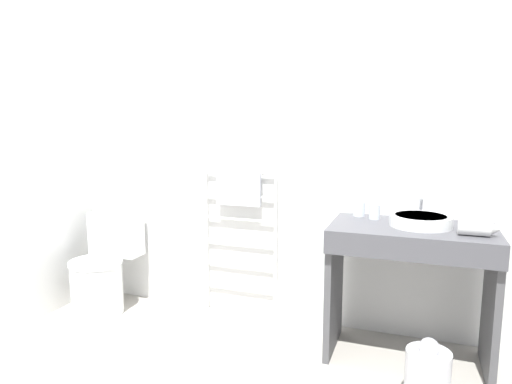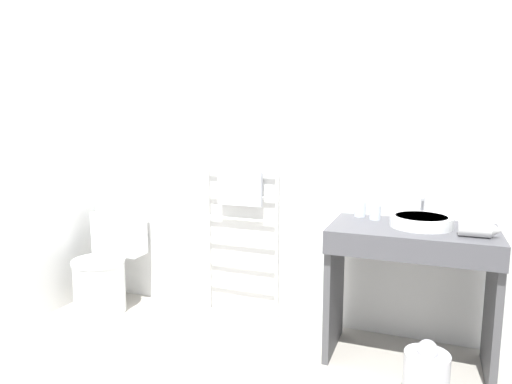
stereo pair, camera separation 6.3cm
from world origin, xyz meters
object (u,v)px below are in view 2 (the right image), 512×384
at_px(cup_near_wall, 360,209).
at_px(toilet, 106,270).
at_px(hair_dryer, 477,228).
at_px(trash_bin, 426,379).
at_px(cup_near_edge, 375,212).
at_px(towel_radiator, 241,211).
at_px(sink_basin, 421,221).

bearing_deg(cup_near_wall, toilet, -173.63).
distance_m(hair_dryer, trash_bin, 0.83).
relative_size(cup_near_wall, cup_near_edge, 1.05).
height_order(toilet, towel_radiator, towel_radiator).
xyz_separation_m(toilet, cup_near_edge, (1.99, 0.15, 0.57)).
xyz_separation_m(sink_basin, cup_near_edge, (-0.28, 0.11, 0.01)).
bearing_deg(towel_radiator, sink_basin, -10.68).
bearing_deg(cup_near_edge, trash_bin, -59.87).
distance_m(toilet, cup_near_wall, 1.98).
height_order(towel_radiator, sink_basin, towel_radiator).
xyz_separation_m(toilet, sink_basin, (2.27, 0.04, 0.56)).
distance_m(cup_near_edge, trash_bin, 1.00).
relative_size(towel_radiator, sink_basin, 3.13).
distance_m(towel_radiator, cup_near_edge, 0.98).
xyz_separation_m(sink_basin, trash_bin, (0.07, -0.49, -0.71)).
bearing_deg(cup_near_wall, hair_dryer, -24.12).
xyz_separation_m(toilet, towel_radiator, (1.02, 0.28, 0.48)).
distance_m(sink_basin, cup_near_wall, 0.41).
height_order(towel_radiator, trash_bin, towel_radiator).
bearing_deg(hair_dryer, trash_bin, -120.63).
height_order(sink_basin, cup_near_wall, cup_near_wall).
height_order(towel_radiator, cup_near_wall, towel_radiator).
bearing_deg(toilet, towel_radiator, 15.16).
bearing_deg(cup_near_wall, towel_radiator, 175.69).
distance_m(sink_basin, hair_dryer, 0.31).
height_order(cup_near_wall, hair_dryer, cup_near_wall).
bearing_deg(hair_dryer, sink_basin, 155.94).
bearing_deg(trash_bin, cup_near_edge, 120.13).
relative_size(toilet, trash_bin, 2.00).
relative_size(sink_basin, cup_near_wall, 3.65).
xyz_separation_m(cup_near_wall, hair_dryer, (0.66, -0.30, -0.00)).
xyz_separation_m(toilet, cup_near_wall, (1.89, 0.21, 0.57)).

